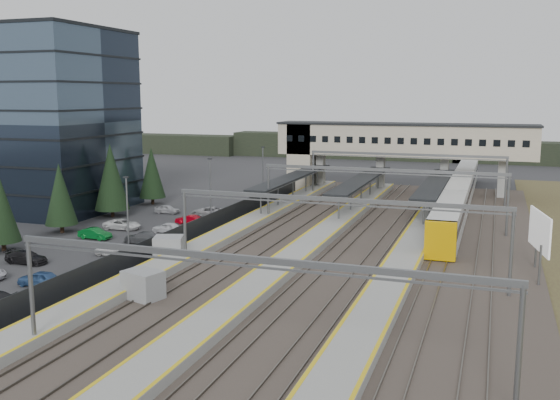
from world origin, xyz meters
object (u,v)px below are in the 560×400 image
at_px(office_building, 29,120).
at_px(train, 460,194).
at_px(relay_cabin_near, 143,286).
at_px(relay_cabin_far, 169,249).
at_px(footbridge, 386,143).
at_px(billboard, 540,233).

height_order(office_building, train, office_building).
xyz_separation_m(relay_cabin_near, relay_cabin_far, (-3.81, 10.76, 0.03)).
relative_size(footbridge, train, 0.66).
relative_size(relay_cabin_far, billboard, 0.49).
bearing_deg(office_building, train, 18.61).
bearing_deg(footbridge, train, -42.16).
relative_size(footbridge, billboard, 6.16).
distance_m(relay_cabin_near, billboard, 33.28).
distance_m(relay_cabin_near, footbridge, 60.76).
bearing_deg(train, relay_cabin_near, -112.78).
height_order(relay_cabin_far, train, train).
bearing_deg(footbridge, relay_cabin_far, -103.70).
bearing_deg(billboard, relay_cabin_near, -150.25).
xyz_separation_m(relay_cabin_far, train, (24.26, 37.93, 0.88)).
distance_m(relay_cabin_far, train, 45.03).
xyz_separation_m(footbridge, train, (12.30, -11.14, -5.83)).
bearing_deg(billboard, train, 104.52).
height_order(relay_cabin_far, billboard, billboard).
bearing_deg(footbridge, office_building, -145.53).
xyz_separation_m(office_building, billboard, (64.35, -13.37, -8.27)).
bearing_deg(footbridge, billboard, -64.55).
bearing_deg(office_building, footbridge, 34.47).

